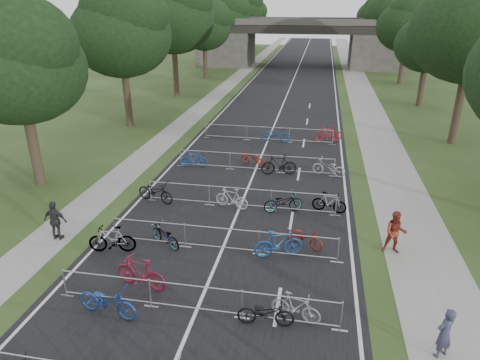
# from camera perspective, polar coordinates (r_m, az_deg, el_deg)

# --- Properties ---
(road) EXTENTS (11.00, 140.00, 0.01)m
(road) POSITION_cam_1_polar(r_m,az_deg,el_deg) (54.47, 6.92, 12.69)
(road) COLOR black
(road) RESTS_ON ground
(sidewalk_right) EXTENTS (3.00, 140.00, 0.01)m
(sidewalk_right) POSITION_cam_1_polar(r_m,az_deg,el_deg) (54.54, 15.52, 12.06)
(sidewalk_right) COLOR gray
(sidewalk_right) RESTS_ON ground
(sidewalk_left) EXTENTS (2.00, 140.00, 0.01)m
(sidewalk_left) POSITION_cam_1_polar(r_m,az_deg,el_deg) (55.45, -1.03, 13.02)
(sidewalk_left) COLOR gray
(sidewalk_left) RESTS_ON ground
(lane_markings) EXTENTS (0.12, 140.00, 0.00)m
(lane_markings) POSITION_cam_1_polar(r_m,az_deg,el_deg) (54.47, 6.92, 12.68)
(lane_markings) COLOR silver
(lane_markings) RESTS_ON ground
(overpass_bridge) EXTENTS (31.00, 8.00, 7.05)m
(overpass_bridge) POSITION_cam_1_polar(r_m,az_deg,el_deg) (68.88, 8.02, 17.69)
(overpass_bridge) COLOR #403D39
(overpass_bridge) RESTS_ON ground
(tree_left_0) EXTENTS (6.72, 6.72, 10.25)m
(tree_left_0) POSITION_cam_1_polar(r_m,az_deg,el_deg) (24.67, -27.43, 13.55)
(tree_left_0) COLOR #33261C
(tree_left_0) RESTS_ON ground
(tree_left_1) EXTENTS (7.56, 7.56, 11.53)m
(tree_left_1) POSITION_cam_1_polar(r_m,az_deg,el_deg) (34.86, -15.52, 18.56)
(tree_left_1) COLOR #33261C
(tree_left_1) RESTS_ON ground
(tree_right_1) EXTENTS (8.18, 8.18, 12.47)m
(tree_right_1) POSITION_cam_1_polar(r_m,az_deg,el_deg) (32.94, 29.02, 17.50)
(tree_right_1) COLOR #33261C
(tree_right_1) RESTS_ON ground
(tree_left_2) EXTENTS (8.40, 8.40, 12.81)m
(tree_left_2) POSITION_cam_1_polar(r_m,az_deg,el_deg) (45.95, -8.90, 20.93)
(tree_left_2) COLOR #33261C
(tree_left_2) RESTS_ON ground
(tree_right_2) EXTENTS (6.16, 6.16, 9.39)m
(tree_right_2) POSITION_cam_1_polar(r_m,az_deg,el_deg) (44.65, 24.04, 16.49)
(tree_right_2) COLOR #33261C
(tree_right_2) RESTS_ON ground
(tree_left_3) EXTENTS (6.72, 6.72, 10.25)m
(tree_left_3) POSITION_cam_1_polar(r_m,az_deg,el_deg) (57.50, -4.71, 19.81)
(tree_left_3) COLOR #33261C
(tree_left_3) RESTS_ON ground
(tree_right_3) EXTENTS (7.17, 7.17, 10.93)m
(tree_right_3) POSITION_cam_1_polar(r_m,az_deg,el_deg) (56.35, 21.60, 18.78)
(tree_right_3) COLOR #33261C
(tree_right_3) RESTS_ON ground
(tree_left_4) EXTENTS (7.56, 7.56, 11.53)m
(tree_left_4) POSITION_cam_1_polar(r_m,az_deg,el_deg) (69.11, -1.99, 21.03)
(tree_left_4) COLOR #33261C
(tree_left_4) RESTS_ON ground
(tree_right_4) EXTENTS (8.18, 8.18, 12.47)m
(tree_right_4) POSITION_cam_1_polar(r_m,az_deg,el_deg) (68.16, 19.97, 20.26)
(tree_right_4) COLOR #33261C
(tree_right_4) RESTS_ON ground
(tree_left_5) EXTENTS (8.40, 8.40, 12.81)m
(tree_left_5) POSITION_cam_1_polar(r_m,az_deg,el_deg) (80.85, -0.03, 21.87)
(tree_left_5) COLOR #33261C
(tree_left_5) RESTS_ON ground
(tree_right_5) EXTENTS (6.16, 6.16, 9.39)m
(tree_right_5) POSITION_cam_1_polar(r_m,az_deg,el_deg) (80.12, 18.53, 19.22)
(tree_right_5) COLOR #33261C
(tree_right_5) RESTS_ON ground
(tree_left_6) EXTENTS (6.72, 6.72, 10.25)m
(tree_left_6) POSITION_cam_1_polar(r_m,az_deg,el_deg) (92.71, 1.43, 20.97)
(tree_left_6) COLOR #33261C
(tree_left_6) RESTS_ON ground
(tree_right_6) EXTENTS (7.17, 7.17, 10.93)m
(tree_right_6) POSITION_cam_1_polar(r_m,az_deg,el_deg) (92.00, 17.70, 20.25)
(tree_right_6) COLOR #33261C
(tree_right_6) RESTS_ON ground
(barrier_row_2) EXTENTS (9.70, 0.08, 1.10)m
(barrier_row_2) POSITION_cam_1_polar(r_m,az_deg,el_deg) (14.35, -6.00, -15.50)
(barrier_row_2) COLOR #A7AAB0
(barrier_row_2) RESTS_ON ground
(barrier_row_3) EXTENTS (9.70, 0.08, 1.10)m
(barrier_row_3) POSITION_cam_1_polar(r_m,az_deg,el_deg) (17.37, -2.49, -7.90)
(barrier_row_3) COLOR #A7AAB0
(barrier_row_3) RESTS_ON ground
(barrier_row_4) EXTENTS (9.70, 0.08, 1.10)m
(barrier_row_4) POSITION_cam_1_polar(r_m,az_deg,el_deg) (20.84, -0.04, -2.38)
(barrier_row_4) COLOR #A7AAB0
(barrier_row_4) RESTS_ON ground
(barrier_row_5) EXTENTS (9.70, 0.08, 1.10)m
(barrier_row_5) POSITION_cam_1_polar(r_m,az_deg,el_deg) (25.39, 2.04, 2.34)
(barrier_row_5) COLOR #A7AAB0
(barrier_row_5) RESTS_ON ground
(barrier_row_6) EXTENTS (9.70, 0.08, 1.10)m
(barrier_row_6) POSITION_cam_1_polar(r_m,az_deg,el_deg) (31.03, 3.72, 6.15)
(barrier_row_6) COLOR #A7AAB0
(barrier_row_6) RESTS_ON ground
(bike_8) EXTENTS (2.20, 1.06, 1.11)m
(bike_8) POSITION_cam_1_polar(r_m,az_deg,el_deg) (14.80, -17.24, -15.15)
(bike_8) COLOR navy
(bike_8) RESTS_ON ground
(bike_9) EXTENTS (2.10, 1.01, 1.22)m
(bike_9) POSITION_cam_1_polar(r_m,az_deg,el_deg) (15.71, -13.10, -11.96)
(bike_9) COLOR maroon
(bike_9) RESTS_ON ground
(bike_10) EXTENTS (1.83, 0.75, 0.94)m
(bike_10) POSITION_cam_1_polar(r_m,az_deg,el_deg) (13.91, 3.44, -17.25)
(bike_10) COLOR black
(bike_10) RESTS_ON ground
(bike_11) EXTENTS (1.70, 0.84, 0.99)m
(bike_11) POSITION_cam_1_polar(r_m,az_deg,el_deg) (14.15, 7.45, -16.48)
(bike_11) COLOR #929399
(bike_11) RESTS_ON ground
(bike_12) EXTENTS (1.98, 0.86, 1.15)m
(bike_12) POSITION_cam_1_polar(r_m,az_deg,el_deg) (18.03, -16.69, -7.60)
(bike_12) COLOR #A7AAB0
(bike_12) RESTS_ON ground
(bike_13) EXTENTS (1.77, 1.44, 0.91)m
(bike_13) POSITION_cam_1_polar(r_m,az_deg,el_deg) (18.04, -9.97, -7.34)
(bike_13) COLOR #A7AAB0
(bike_13) RESTS_ON ground
(bike_14) EXTENTS (2.03, 1.20, 1.18)m
(bike_14) POSITION_cam_1_polar(r_m,az_deg,el_deg) (17.06, 5.18, -8.43)
(bike_14) COLOR navy
(bike_14) RESTS_ON ground
(bike_15) EXTENTS (1.79, 1.33, 0.90)m
(bike_15) POSITION_cam_1_polar(r_m,az_deg,el_deg) (17.91, 8.57, -7.50)
(bike_15) COLOR maroon
(bike_15) RESTS_ON ground
(bike_16) EXTENTS (2.20, 1.28, 1.09)m
(bike_16) POSITION_cam_1_polar(r_m,az_deg,el_deg) (21.90, -11.21, -1.54)
(bike_16) COLOR black
(bike_16) RESTS_ON ground
(bike_17) EXTENTS (1.81, 0.92, 1.05)m
(bike_17) POSITION_cam_1_polar(r_m,az_deg,el_deg) (20.83, -1.13, -2.46)
(bike_17) COLOR #A8A9B0
(bike_17) RESTS_ON ground
(bike_18) EXTENTS (2.00, 1.31, 0.99)m
(bike_18) POSITION_cam_1_polar(r_m,az_deg,el_deg) (20.60, 5.77, -2.97)
(bike_18) COLOR #A7AAB0
(bike_18) RESTS_ON ground
(bike_19) EXTENTS (1.71, 0.74, 1.00)m
(bike_19) POSITION_cam_1_polar(r_m,az_deg,el_deg) (20.90, 11.82, -2.96)
(bike_19) COLOR #A7AAB0
(bike_19) RESTS_ON ground
(bike_20) EXTENTS (1.70, 0.68, 0.99)m
(bike_20) POSITION_cam_1_polar(r_m,az_deg,el_deg) (26.22, -6.21, 2.78)
(bike_20) COLOR navy
(bike_20) RESTS_ON ground
(bike_21) EXTENTS (1.92, 1.34, 0.96)m
(bike_21) POSITION_cam_1_polar(r_m,az_deg,el_deg) (26.20, 1.81, 2.85)
(bike_21) COLOR maroon
(bike_21) RESTS_ON ground
(bike_22) EXTENTS (2.13, 0.99, 1.24)m
(bike_22) POSITION_cam_1_polar(r_m,az_deg,el_deg) (24.92, 5.22, 2.04)
(bike_22) COLOR black
(bike_22) RESTS_ON ground
(bike_23) EXTENTS (2.04, 1.17, 1.01)m
(bike_23) POSITION_cam_1_polar(r_m,az_deg,el_deg) (25.21, 11.76, 1.62)
(bike_23) COLOR #A8A8AF
(bike_23) RESTS_ON ground
(bike_26) EXTENTS (2.18, 0.87, 1.12)m
(bike_26) POSITION_cam_1_polar(r_m,az_deg,el_deg) (30.90, 4.77, 6.07)
(bike_26) COLOR navy
(bike_26) RESTS_ON ground
(bike_27) EXTENTS (2.08, 1.11, 1.20)m
(bike_27) POSITION_cam_1_polar(r_m,az_deg,el_deg) (31.49, 11.71, 6.07)
(bike_27) COLOR maroon
(bike_27) RESTS_ON ground
(pedestrian_a) EXTENTS (0.71, 0.67, 1.62)m
(pedestrian_a) POSITION_cam_1_polar(r_m,az_deg,el_deg) (13.94, 25.60, -17.95)
(pedestrian_a) COLOR #303048
(pedestrian_a) RESTS_ON ground
(pedestrian_b) EXTENTS (0.91, 0.73, 1.79)m
(pedestrian_b) POSITION_cam_1_polar(r_m,az_deg,el_deg) (18.18, 20.01, -6.63)
(pedestrian_b) COLOR maroon
(pedestrian_b) RESTS_ON ground
(pedestrian_c) EXTENTS (1.03, 0.44, 1.74)m
(pedestrian_c) POSITION_cam_1_polar(r_m,az_deg,el_deg) (19.62, -23.39, -5.03)
(pedestrian_c) COLOR #252527
(pedestrian_c) RESTS_ON ground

